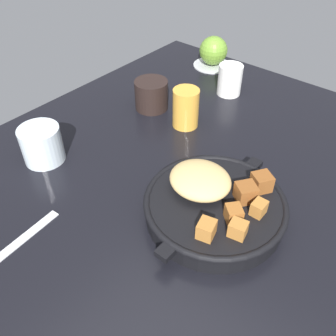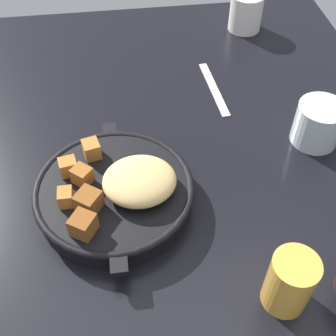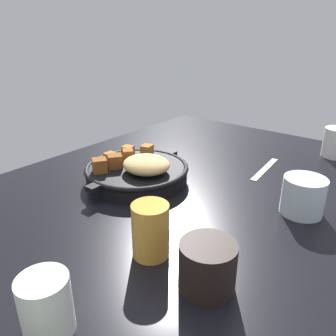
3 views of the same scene
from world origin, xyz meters
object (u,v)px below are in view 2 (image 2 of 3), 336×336
object	(u,v)px
juice_glass_amber	(290,282)
butter_knife	(214,88)
cast_iron_skillet	(116,191)
water_glass_short	(318,124)
ceramic_mug_white	(246,12)

from	to	relation	value
juice_glass_amber	butter_knife	bearing A→B (deg)	179.97
cast_iron_skillet	water_glass_short	size ratio (longest dim) A/B	3.50
juice_glass_amber	cast_iron_skillet	bearing A→B (deg)	-132.29
butter_knife	juice_glass_amber	world-z (taller)	juice_glass_amber
butter_knife	ceramic_mug_white	world-z (taller)	ceramic_mug_white
cast_iron_skillet	ceramic_mug_white	world-z (taller)	ceramic_mug_white
cast_iron_skillet	water_glass_short	xyz separation A→B (cm)	(-9.59, 35.70, 0.99)
butter_knife	ceramic_mug_white	bearing A→B (deg)	147.00
water_glass_short	juice_glass_amber	bearing A→B (deg)	-27.21
juice_glass_amber	water_glass_short	bearing A→B (deg)	152.79
ceramic_mug_white	juice_glass_amber	world-z (taller)	juice_glass_amber
cast_iron_skillet	ceramic_mug_white	distance (cm)	58.02
cast_iron_skillet	juice_glass_amber	distance (cm)	28.39
ceramic_mug_white	juice_glass_amber	size ratio (longest dim) A/B	0.91
water_glass_short	ceramic_mug_white	world-z (taller)	ceramic_mug_white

